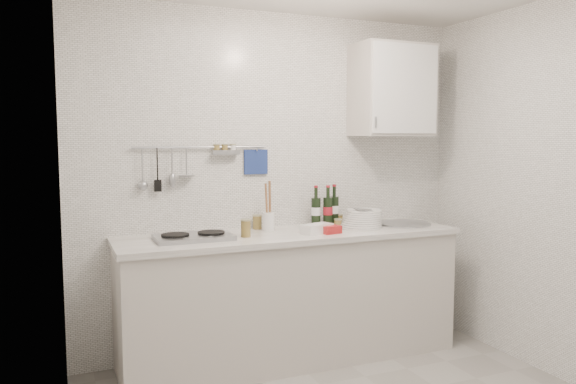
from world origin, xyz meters
The scene contains 15 objects.
back_wall centered at (0.00, 1.40, 1.25)m, with size 3.00×0.02×2.50m, color silver.
wall_left centered at (-1.50, 0.00, 1.25)m, with size 0.02×2.80×2.50m, color silver.
counter centered at (0.01, 1.10, 0.43)m, with size 2.44×0.64×0.96m.
wall_rail centered at (-0.60, 1.37, 1.43)m, with size 0.98×0.09×0.34m.
wall_cabinet centered at (0.90, 1.22, 1.95)m, with size 0.60×0.38×0.70m.
plate_stack_hob centered at (-0.76, 1.12, 0.93)m, with size 0.33×0.33×0.03m.
plate_stack_sink centered at (0.58, 1.11, 0.98)m, with size 0.34×0.33×0.14m.
wine_bottles centered at (0.35, 1.26, 1.07)m, with size 0.24×0.12×0.31m.
butter_dish centered at (0.15, 0.99, 0.95)m, with size 0.22×0.11×0.07m, color white.
strawberry_punnet centered at (0.24, 0.97, 0.95)m, with size 0.13×0.13×0.05m, color red.
utensil_crock centered at (-0.12, 1.24, 1.01)m, with size 0.09×0.09×0.36m.
jar_a centered at (-0.17, 1.33, 0.97)m, with size 0.07×0.07×0.11m.
jar_b centered at (0.48, 1.29, 0.96)m, with size 0.06×0.06×0.08m.
jar_c centered at (0.40, 1.16, 0.95)m, with size 0.06×0.06×0.07m.
jar_d centered at (-0.35, 1.05, 0.98)m, with size 0.07×0.07×0.12m.
Camera 1 is at (-1.54, -2.50, 1.59)m, focal length 35.00 mm.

